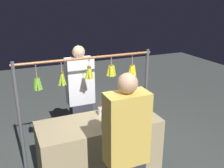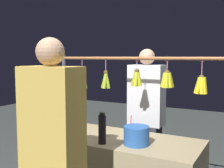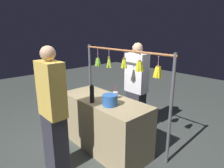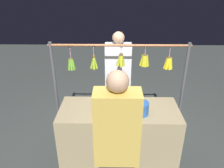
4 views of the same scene
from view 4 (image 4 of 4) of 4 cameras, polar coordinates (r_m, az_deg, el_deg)
name	(u,v)px [view 4 (image 4 of 4)]	position (r m, az deg, el deg)	size (l,w,h in m)	color
ground_plane	(118,158)	(3.27, 1.66, -18.79)	(12.00, 12.00, 0.00)	#3C423F
market_counter	(119,135)	(3.00, 1.76, -13.17)	(1.50, 0.63, 0.82)	tan
display_rack	(121,75)	(2.98, 2.47, 2.38)	(1.85, 0.13, 1.56)	#4C4C51
water_bottle	(118,110)	(2.51, 1.63, -6.65)	(0.07, 0.07, 0.26)	black
blue_bucket	(140,108)	(2.65, 7.27, -6.26)	(0.21, 0.21, 0.15)	#2A5BAC
drink_cup	(126,99)	(2.87, 3.60, -4.03)	(0.08, 0.08, 0.18)	silver
vendor_person	(118,84)	(3.43, 1.52, -0.07)	(0.39, 0.21, 1.63)	#2D2D38
customer_person	(117,156)	(2.11, 1.23, -18.17)	(0.39, 0.21, 1.66)	#2D2D38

